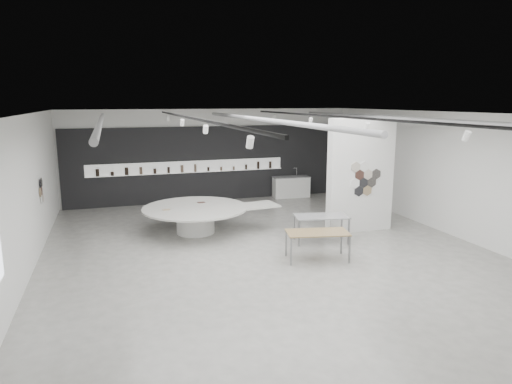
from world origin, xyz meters
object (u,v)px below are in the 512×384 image
object	(u,v)px
kitchen_counter	(291,187)
sample_table_stone	(321,218)
partition_column	(361,176)
display_island	(198,216)
sample_table_wood	(317,234)

from	to	relation	value
kitchen_counter	sample_table_stone	bearing A→B (deg)	-100.61
partition_column	sample_table_stone	distance (m)	2.13
display_island	sample_table_stone	xyz separation A→B (m)	(3.30, -2.08, 0.18)
sample_table_wood	sample_table_stone	distance (m)	1.57
display_island	sample_table_stone	world-z (taller)	display_island
display_island	partition_column	bearing A→B (deg)	-20.96
partition_column	sample_table_stone	size ratio (longest dim) A/B	2.15
display_island	kitchen_counter	world-z (taller)	kitchen_counter
sample_table_wood	kitchen_counter	xyz separation A→B (m)	(2.35, 7.61, -0.25)
sample_table_stone	kitchen_counter	size ratio (longest dim) A/B	1.03
sample_table_wood	kitchen_counter	world-z (taller)	kitchen_counter
display_island	sample_table_wood	world-z (taller)	display_island
sample_table_wood	sample_table_stone	size ratio (longest dim) A/B	1.04
sample_table_stone	kitchen_counter	world-z (taller)	kitchen_counter
sample_table_stone	partition_column	bearing A→B (deg)	23.58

